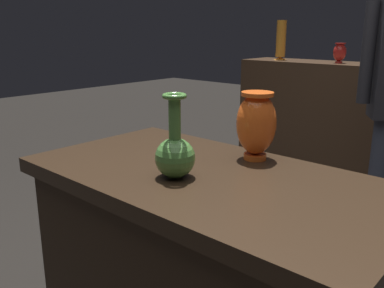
% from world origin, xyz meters
% --- Properties ---
extents(display_plinth, '(1.20, 0.64, 0.80)m').
position_xyz_m(display_plinth, '(0.00, 0.00, 0.40)').
color(display_plinth, black).
rests_on(display_plinth, ground_plane).
extents(vase_centerpiece, '(0.12, 0.12, 0.26)m').
position_xyz_m(vase_centerpiece, '(-0.05, -0.10, 0.88)').
color(vase_centerpiece, '#477A38').
rests_on(vase_centerpiece, display_plinth).
extents(vase_tall_behind, '(0.14, 0.14, 0.23)m').
position_xyz_m(vase_tall_behind, '(0.03, 0.22, 0.93)').
color(vase_tall_behind, '#E55B1E').
rests_on(vase_tall_behind, display_plinth).
extents(shelf_vase_left, '(0.09, 0.09, 0.15)m').
position_xyz_m(shelf_vase_left, '(-0.52, 2.16, 1.07)').
color(shelf_vase_left, red).
rests_on(shelf_vase_left, back_display_shelf).
extents(shelf_vase_far_left, '(0.10, 0.10, 0.32)m').
position_xyz_m(shelf_vase_far_left, '(-1.04, 2.19, 1.14)').
color(shelf_vase_far_left, orange).
rests_on(shelf_vase_far_left, back_display_shelf).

